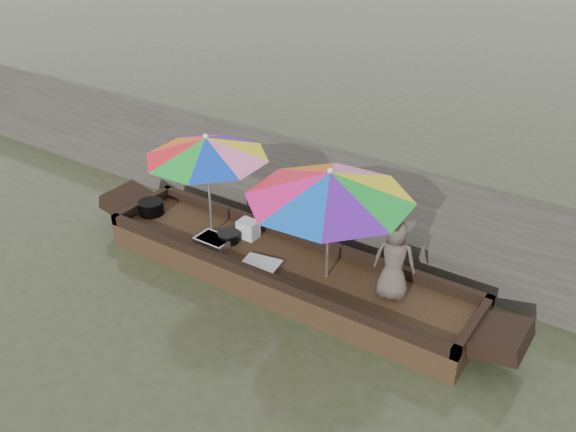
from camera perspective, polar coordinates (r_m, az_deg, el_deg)
The scene contains 11 objects.
water at distance 8.85m, azimuth -0.36°, elevation -5.92°, with size 80.00×80.00×0.00m, color #2E371E.
dock at distance 10.34m, azimuth 6.49°, elevation 1.11°, with size 22.00×2.20×0.50m, color #2D2B26.
boat_hull at distance 8.75m, azimuth -0.37°, elevation -4.98°, with size 5.34×1.20×0.35m, color black.
cooking_pot at distance 9.96m, azimuth -12.07°, elevation 0.74°, with size 0.38×0.38×0.20m, color black.
tray_crayfish at distance 9.06m, azimuth -6.63°, elevation -2.21°, with size 0.50×0.34×0.09m, color silver.
tray_scallop at distance 8.53m, azimuth -2.41°, elevation -4.33°, with size 0.50×0.34×0.06m, color silver.
charcoal_grill at distance 9.08m, azimuth -5.32°, elevation -1.91°, with size 0.29×0.29×0.14m, color black.
supply_bag at distance 9.13m, azimuth -3.56°, elevation -1.17°, with size 0.28×0.22×0.26m, color silver.
vendor at distance 7.82m, azimuth 9.44°, elevation -3.85°, with size 0.52×0.34×1.05m, color #4F443C.
umbrella_bow at distance 8.93m, azimuth -7.04°, elevation 2.63°, with size 1.71×1.71×1.55m, color yellow, non-canonical shape.
umbrella_stern at distance 7.94m, azimuth 3.60°, elevation -0.82°, with size 2.10×2.10×1.55m, color green, non-canonical shape.
Camera 1 is at (4.07, -5.97, 5.11)m, focal length 40.00 mm.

